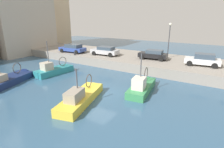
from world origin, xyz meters
TOP-DOWN VIEW (x-y plane):
  - water_surface at (0.00, 0.00)m, footprint 80.00×80.00m
  - quay_wall at (11.50, 0.00)m, footprint 9.00×56.00m
  - fishing_boat_teal at (1.91, 8.07)m, footprint 5.63×2.28m
  - fishing_boat_yellow at (-2.24, 0.13)m, footprint 6.77×3.21m
  - fishing_boat_green at (2.59, -3.21)m, footprint 5.96×2.30m
  - fishing_boat_navy at (-3.03, 9.64)m, footprint 6.70×3.77m
  - parked_car_white at (10.74, -7.38)m, footprint 2.23×4.02m
  - parked_car_blue at (8.86, 11.85)m, footprint 2.34×4.52m
  - parked_car_black at (10.95, -1.19)m, footprint 2.10×3.95m
  - parked_car_silver at (9.77, 6.00)m, footprint 2.21×4.32m
  - mooring_bollard_north at (7.35, 10.00)m, footprint 0.28×0.28m
  - quay_streetlamp at (13.00, -2.61)m, footprint 0.36×0.36m

SIDE VIEW (x-z plane):
  - water_surface at x=0.00m, z-range 0.00..0.00m
  - fishing_boat_navy at x=-3.03m, z-range -2.35..2.52m
  - fishing_boat_yellow at x=-2.24m, z-range -1.78..2.01m
  - fishing_boat_teal at x=1.91m, z-range -2.31..2.57m
  - fishing_boat_green at x=2.59m, z-range -2.08..2.38m
  - quay_wall at x=11.50m, z-range 0.00..1.20m
  - mooring_bollard_north at x=7.35m, z-range 1.20..1.75m
  - parked_car_black at x=10.95m, z-range 1.23..2.53m
  - parked_car_silver at x=9.77m, z-range 1.23..2.55m
  - parked_car_blue at x=8.86m, z-range 1.22..2.58m
  - parked_car_white at x=10.74m, z-range 1.21..2.67m
  - quay_streetlamp at x=13.00m, z-range 2.04..6.87m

